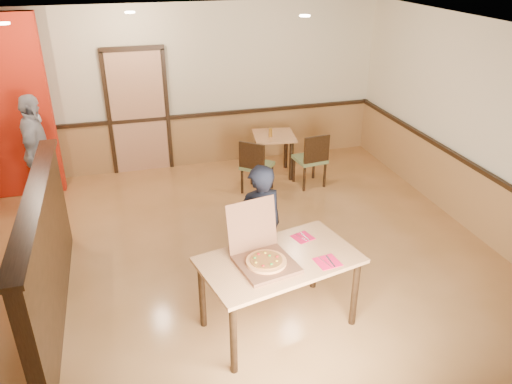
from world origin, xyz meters
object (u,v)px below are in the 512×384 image
(diner_chair, at_px, (253,245))
(passerby, at_px, (38,152))
(diner, at_px, (259,229))
(condiment, at_px, (271,132))
(side_chair_left, at_px, (255,164))
(main_table, at_px, (279,268))
(side_chair_right, at_px, (312,158))
(pizza_box, at_px, (264,257))
(side_table, at_px, (274,144))

(diner_chair, relative_size, passerby, 0.51)
(diner, bearing_deg, diner_chair, -85.30)
(diner_chair, xyz_separation_m, diner, (0.03, -0.14, 0.29))
(diner, xyz_separation_m, condiment, (1.03, 2.92, 0.03))
(side_chair_left, height_order, condiment, side_chair_left)
(main_table, relative_size, side_chair_right, 1.86)
(passerby, bearing_deg, side_chair_right, -93.90)
(pizza_box, bearing_deg, side_table, 59.88)
(main_table, distance_m, side_chair_right, 3.46)
(main_table, xyz_separation_m, side_chair_left, (0.61, 3.09, -0.23))
(passerby, bearing_deg, pizza_box, -143.29)
(diner_chair, xyz_separation_m, side_chair_left, (0.66, 2.25, 0.01))
(diner, bearing_deg, passerby, -56.88)
(side_chair_left, bearing_deg, passerby, 32.07)
(main_table, distance_m, condiment, 3.77)
(side_table, height_order, passerby, passerby)
(side_table, bearing_deg, diner_chair, -111.99)
(diner_chair, xyz_separation_m, passerby, (-2.56, 2.71, 0.38))
(side_chair_left, distance_m, side_table, 0.78)
(side_chair_right, height_order, condiment, side_chair_right)
(side_chair_left, distance_m, passerby, 3.27)
(pizza_box, bearing_deg, passerby, 112.92)
(main_table, height_order, diner_chair, diner_chair)
(diner, bearing_deg, side_chair_left, -113.78)
(side_chair_left, distance_m, pizza_box, 3.25)
(side_chair_right, bearing_deg, side_table, -60.37)
(diner_chair, height_order, passerby, passerby)
(diner, height_order, passerby, passerby)
(diner_chair, height_order, condiment, diner_chair)
(condiment, bearing_deg, main_table, -105.79)
(side_chair_right, distance_m, diner, 2.86)
(diner, distance_m, condiment, 3.10)
(side_chair_left, xyz_separation_m, side_table, (0.49, 0.60, 0.07))
(side_table, bearing_deg, main_table, -106.68)
(main_table, height_order, condiment, condiment)
(main_table, xyz_separation_m, side_table, (1.11, 3.70, -0.16))
(diner_chair, bearing_deg, side_table, 52.97)
(side_table, distance_m, condiment, 0.27)
(pizza_box, bearing_deg, main_table, -0.64)
(passerby, height_order, condiment, passerby)
(pizza_box, distance_m, condiment, 3.85)
(diner_chair, height_order, pizza_box, pizza_box)
(main_table, relative_size, condiment, 11.47)
(side_table, bearing_deg, side_chair_left, -129.37)
(side_table, relative_size, diner, 0.50)
(side_table, bearing_deg, diner, -110.46)
(main_table, xyz_separation_m, diner_chair, (-0.04, 0.85, -0.24))
(main_table, bearing_deg, condiment, 61.30)
(passerby, relative_size, pizza_box, 2.44)
(diner_chair, xyz_separation_m, pizza_box, (-0.13, -0.88, 0.42))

